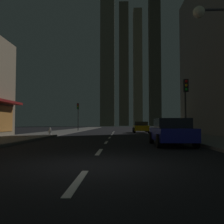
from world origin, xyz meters
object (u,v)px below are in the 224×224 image
at_px(car_parked_near, 171,132).
at_px(fire_hydrant_far_left, 50,131).
at_px(traffic_light_far_left, 78,111).
at_px(car_parked_far, 141,127).
at_px(street_lamp_right, 216,41).
at_px(traffic_light_near_right, 186,95).

height_order(car_parked_near, fire_hydrant_far_left, car_parked_near).
xyz_separation_m(fire_hydrant_far_left, traffic_light_far_left, (0.40, 13.55, 2.74)).
xyz_separation_m(car_parked_far, fire_hydrant_far_left, (-9.50, -8.56, -0.29)).
height_order(car_parked_far, fire_hydrant_far_left, car_parked_far).
distance_m(fire_hydrant_far_left, street_lamp_right, 17.13).
bearing_deg(car_parked_far, traffic_light_far_left, 151.23).
distance_m(car_parked_near, traffic_light_near_right, 5.14).
relative_size(fire_hydrant_far_left, traffic_light_near_right, 0.16).
bearing_deg(fire_hydrant_far_left, car_parked_near, -47.35).
bearing_deg(street_lamp_right, car_parked_far, 94.94).
height_order(car_parked_far, traffic_light_far_left, traffic_light_far_left).
xyz_separation_m(fire_hydrant_far_left, traffic_light_near_right, (11.40, -6.21, 2.74)).
distance_m(car_parked_near, fire_hydrant_far_left, 14.03).
relative_size(car_parked_far, fire_hydrant_far_left, 6.48).
bearing_deg(traffic_light_far_left, traffic_light_near_right, -60.90).
distance_m(fire_hydrant_far_left, traffic_light_near_right, 13.27).
relative_size(car_parked_near, street_lamp_right, 0.64).
bearing_deg(street_lamp_right, traffic_light_far_left, 113.03).
relative_size(car_parked_far, traffic_light_near_right, 1.01).
bearing_deg(traffic_light_far_left, fire_hydrant_far_left, -91.69).
height_order(traffic_light_near_right, street_lamp_right, street_lamp_right).
height_order(car_parked_near, car_parked_far, same).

